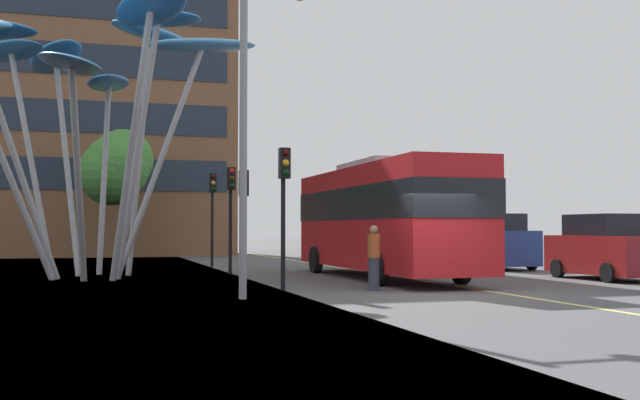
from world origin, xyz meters
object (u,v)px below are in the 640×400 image
object	(u,v)px
car_parked_far	(494,243)
street_lamp	(259,93)
red_bus	(382,214)
leaf_sculpture	(81,61)
pedestrian	(374,258)
traffic_light_opposite	(213,199)
traffic_light_island_mid	(231,197)
car_parked_mid	(606,249)
traffic_light_kerb_far	(243,201)
traffic_light_kerb_near	(284,187)

from	to	relation	value
car_parked_far	street_lamp	distance (m)	16.02
red_bus	leaf_sculpture	world-z (taller)	leaf_sculpture
car_parked_far	pedestrian	distance (m)	12.18
traffic_light_opposite	street_lamp	world-z (taller)	street_lamp
traffic_light_island_mid	car_parked_mid	xyz separation A→B (m)	(10.93, -6.09, -1.75)
red_bus	traffic_light_island_mid	bearing A→B (deg)	141.48
traffic_light_kerb_far	pedestrian	distance (m)	5.45
traffic_light_opposite	street_lamp	bearing A→B (deg)	-94.56
traffic_light_opposite	pedestrian	world-z (taller)	traffic_light_opposite
traffic_light_opposite	pedestrian	bearing A→B (deg)	-80.99
traffic_light_kerb_far	car_parked_far	xyz separation A→B (m)	(10.99, 4.29, -1.43)
car_parked_far	street_lamp	xyz separation A→B (m)	(-11.77, -10.21, 3.73)
car_parked_far	pedestrian	xyz separation A→B (m)	(-8.42, -8.81, -0.19)
red_bus	traffic_light_opposite	bearing A→B (deg)	115.11
traffic_light_kerb_near	car_parked_far	world-z (taller)	traffic_light_kerb_near
traffic_light_kerb_far	street_lamp	distance (m)	6.40
leaf_sculpture	car_parked_far	distance (m)	17.02
leaf_sculpture	traffic_light_kerb_far	xyz separation A→B (m)	(4.86, -3.05, -4.64)
pedestrian	red_bus	bearing A→B (deg)	66.39
traffic_light_kerb_far	pedestrian	world-z (taller)	traffic_light_kerb_far
traffic_light_kerb_near	car_parked_mid	distance (m)	11.06
red_bus	traffic_light_opposite	xyz separation A→B (m)	(-4.19, 8.93, 0.76)
traffic_light_island_mid	car_parked_far	world-z (taller)	traffic_light_island_mid
leaf_sculpture	street_lamp	xyz separation A→B (m)	(4.09, -8.98, -2.34)
traffic_light_kerb_near	pedestrian	xyz separation A→B (m)	(2.24, -0.66, -1.84)
traffic_light_kerb_far	traffic_light_opposite	size ratio (longest dim) A/B	0.87
car_parked_mid	pedestrian	world-z (taller)	car_parked_mid
traffic_light_island_mid	traffic_light_opposite	distance (m)	5.46
traffic_light_kerb_far	street_lamp	xyz separation A→B (m)	(-0.77, -5.92, 2.30)
traffic_light_island_mid	street_lamp	bearing A→B (deg)	-96.09
car_parked_far	red_bus	bearing A→B (deg)	-146.93
traffic_light_kerb_near	pedestrian	bearing A→B (deg)	-16.37
traffic_light_kerb_far	car_parked_mid	size ratio (longest dim) A/B	0.81
traffic_light_island_mid	car_parked_mid	distance (m)	12.63
traffic_light_kerb_near	pedestrian	size ratio (longest dim) A/B	2.19
street_lamp	pedestrian	size ratio (longest dim) A/B	4.39
leaf_sculpture	traffic_light_kerb_far	size ratio (longest dim) A/B	3.72
traffic_light_kerb_near	traffic_light_kerb_far	size ratio (longest dim) A/B	1.09
traffic_light_kerb_far	car_parked_far	bearing A→B (deg)	21.31
traffic_light_island_mid	car_parked_mid	size ratio (longest dim) A/B	0.90
traffic_light_kerb_near	street_lamp	distance (m)	3.13
traffic_light_kerb_near	traffic_light_island_mid	xyz separation A→B (m)	(-0.09, 7.47, 0.04)
red_bus	car_parked_mid	bearing A→B (deg)	-21.74
car_parked_mid	car_parked_far	distance (m)	6.78
traffic_light_opposite	car_parked_mid	bearing A→B (deg)	-47.06
leaf_sculpture	car_parked_mid	size ratio (longest dim) A/B	3.01
car_parked_mid	pedestrian	xyz separation A→B (m)	(-8.59, -2.04, -0.12)
red_bus	leaf_sculpture	xyz separation A→B (m)	(-9.47, 2.92, 5.04)
traffic_light_kerb_far	car_parked_mid	world-z (taller)	traffic_light_kerb_far
traffic_light_kerb_far	street_lamp	size ratio (longest dim) A/B	0.46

